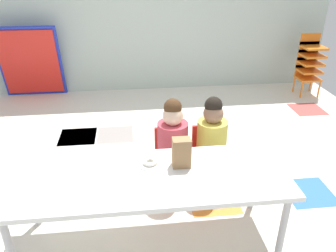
{
  "coord_description": "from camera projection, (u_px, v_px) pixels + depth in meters",
  "views": [
    {
      "loc": [
        -0.23,
        -2.81,
        1.96
      ],
      "look_at": [
        0.02,
        -0.62,
        0.85
      ],
      "focal_mm": 36.31,
      "sensor_mm": 36.0,
      "label": 1
    }
  ],
  "objects": [
    {
      "name": "seated_child_middle_seat",
      "position": [
        212.0,
        137.0,
        2.94
      ],
      "size": [
        0.32,
        0.31,
        0.92
      ],
      "color": "red",
      "rests_on": "ground_plane"
    },
    {
      "name": "paper_plate_near_edge",
      "position": [
        150.0,
        164.0,
        2.47
      ],
      "size": [
        0.18,
        0.18,
        0.01
      ],
      "primitive_type": "cylinder",
      "color": "white",
      "rests_on": "craft_table"
    },
    {
      "name": "ground_plane",
      "position": [
        159.0,
        175.0,
        3.4
      ],
      "size": [
        5.83,
        5.02,
        0.02
      ],
      "color": "silver"
    },
    {
      "name": "seated_child_near_camera",
      "position": [
        173.0,
        139.0,
        2.9
      ],
      "size": [
        0.34,
        0.34,
        0.92
      ],
      "color": "red",
      "rests_on": "ground_plane"
    },
    {
      "name": "folded_activity_table",
      "position": [
        30.0,
        63.0,
        5.03
      ],
      "size": [
        0.9,
        0.29,
        1.09
      ],
      "color": "#1E33BF",
      "rests_on": "ground_plane"
    },
    {
      "name": "paper_bag_brown",
      "position": [
        181.0,
        153.0,
        2.4
      ],
      "size": [
        0.13,
        0.09,
        0.22
      ],
      "primitive_type": "cube",
      "color": "#9E754C",
      "rests_on": "craft_table"
    },
    {
      "name": "kid_chair_orange_stack",
      "position": [
        310.0,
        61.0,
        5.16
      ],
      "size": [
        0.32,
        0.3,
        0.92
      ],
      "color": "orange",
      "rests_on": "ground_plane"
    },
    {
      "name": "back_wall",
      "position": [
        142.0,
        3.0,
        5.02
      ],
      "size": [
        5.83,
        0.1,
        2.66
      ],
      "primitive_type": "cube",
      "color": "#B2C1B7",
      "rests_on": "ground_plane"
    },
    {
      "name": "donut_powdered_on_plate",
      "position": [
        150.0,
        162.0,
        2.46
      ],
      "size": [
        0.11,
        0.11,
        0.03
      ],
      "primitive_type": "torus",
      "color": "white",
      "rests_on": "craft_table"
    },
    {
      "name": "craft_table",
      "position": [
        149.0,
        182.0,
        2.36
      ],
      "size": [
        1.94,
        0.7,
        0.6
      ],
      "color": "white",
      "rests_on": "ground_plane"
    }
  ]
}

